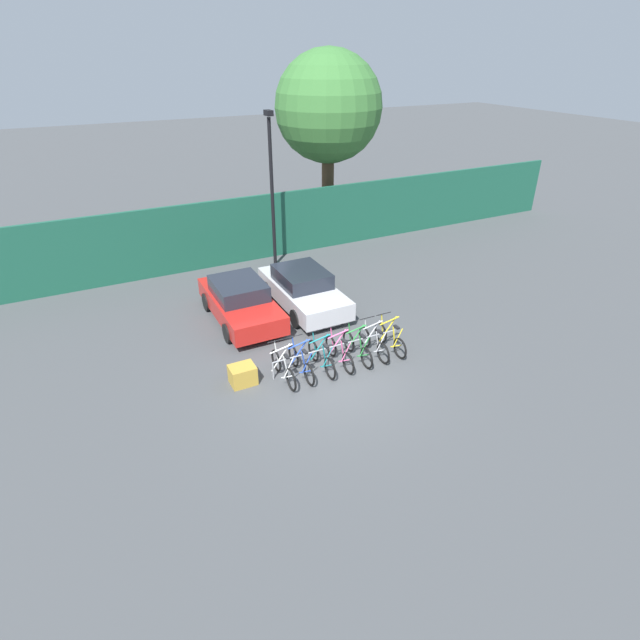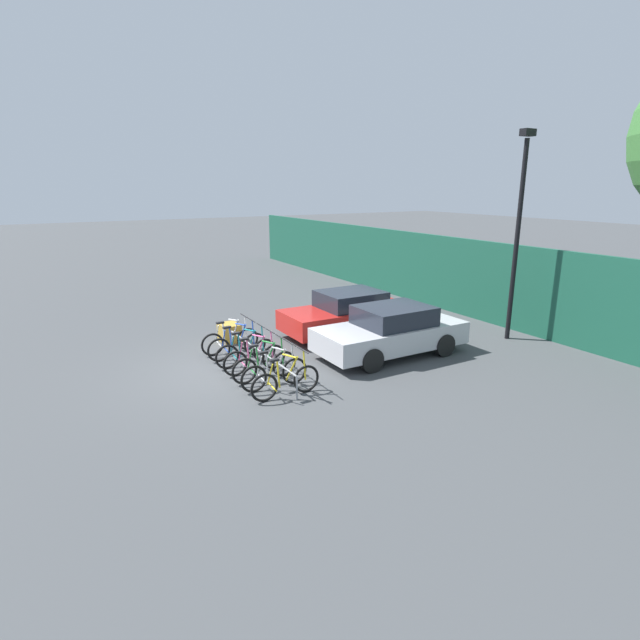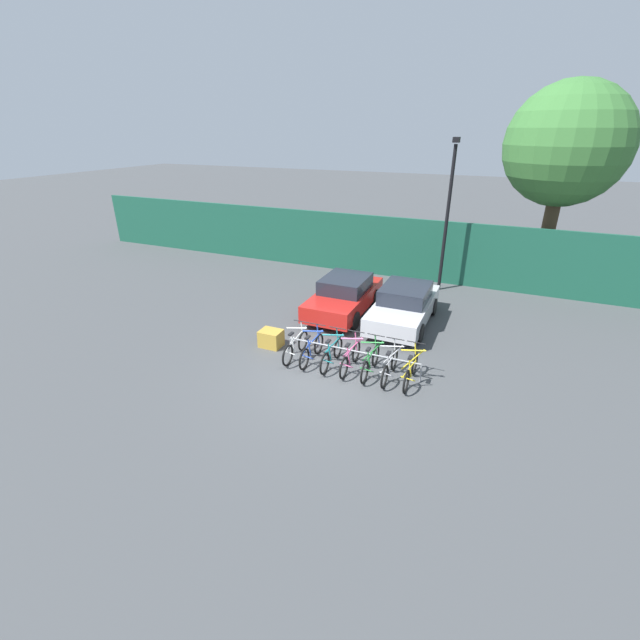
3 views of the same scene
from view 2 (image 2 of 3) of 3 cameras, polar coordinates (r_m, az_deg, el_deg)
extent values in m
plane|color=#424447|center=(13.27, -10.43, -5.56)|extent=(120.00, 120.00, 0.00)
cube|color=#19513D|center=(18.23, 18.70, 4.11)|extent=(36.00, 0.16, 2.78)
cylinder|color=gray|center=(12.83, -6.88, -3.53)|extent=(4.05, 0.04, 0.04)
cylinder|color=gray|center=(14.71, -9.99, -2.32)|extent=(0.04, 0.04, 0.55)
cylinder|color=gray|center=(11.21, -2.67, -7.77)|extent=(0.04, 0.04, 0.55)
torus|color=black|center=(14.27, -12.19, -2.77)|extent=(0.06, 0.66, 0.66)
torus|color=black|center=(14.60, -8.27, -2.16)|extent=(0.06, 0.66, 0.66)
cylinder|color=silver|center=(14.38, -9.68, -1.16)|extent=(0.60, 0.04, 0.76)
cylinder|color=silver|center=(14.28, -9.93, 0.01)|extent=(0.68, 0.04, 0.16)
cylinder|color=silver|center=(14.29, -10.93, -1.57)|extent=(0.14, 0.04, 0.63)
cylinder|color=silver|center=(14.23, -11.69, -1.59)|extent=(0.32, 0.03, 0.58)
cylinder|color=silver|center=(14.33, -11.42, -2.75)|extent=(0.40, 0.03, 0.08)
cylinder|color=silver|center=(14.49, -8.48, -0.88)|extent=(0.12, 0.04, 0.69)
cylinder|color=black|center=(14.38, -8.69, 0.49)|extent=(0.52, 0.03, 0.03)
cube|color=black|center=(14.17, -11.35, -0.31)|extent=(0.10, 0.22, 0.05)
torus|color=black|center=(13.77, -11.48, -3.38)|extent=(0.06, 0.66, 0.66)
torus|color=black|center=(14.12, -7.44, -2.74)|extent=(0.06, 0.66, 0.66)
cylinder|color=#284CB7|center=(13.89, -8.88, -1.70)|extent=(0.60, 0.04, 0.76)
cylinder|color=#284CB7|center=(13.79, -9.14, -0.50)|extent=(0.68, 0.04, 0.16)
cylinder|color=#284CB7|center=(13.80, -10.17, -2.14)|extent=(0.14, 0.04, 0.63)
cylinder|color=#284CB7|center=(13.73, -10.96, -2.16)|extent=(0.32, 0.03, 0.58)
cylinder|color=#284CB7|center=(13.84, -10.69, -3.35)|extent=(0.40, 0.03, 0.08)
cylinder|color=#284CB7|center=(14.00, -7.65, -1.42)|extent=(0.12, 0.04, 0.69)
cylinder|color=black|center=(13.89, -7.86, 0.00)|extent=(0.52, 0.03, 0.03)
cube|color=black|center=(13.68, -10.60, -0.84)|extent=(0.10, 0.22, 0.05)
torus|color=black|center=(13.19, -10.56, -4.17)|extent=(0.06, 0.66, 0.66)
torus|color=black|center=(13.55, -6.38, -3.47)|extent=(0.06, 0.66, 0.66)
cylinder|color=#197A7F|center=(13.32, -7.86, -2.41)|extent=(0.60, 0.04, 0.76)
cylinder|color=#197A7F|center=(13.21, -8.12, -1.16)|extent=(0.68, 0.04, 0.16)
cylinder|color=#197A7F|center=(13.22, -9.20, -2.87)|extent=(0.14, 0.04, 0.63)
cylinder|color=#197A7F|center=(13.15, -10.01, -2.90)|extent=(0.32, 0.03, 0.58)
cylinder|color=#197A7F|center=(13.26, -9.74, -4.14)|extent=(0.40, 0.03, 0.08)
cylinder|color=#197A7F|center=(13.43, -6.58, -2.11)|extent=(0.12, 0.04, 0.69)
cylinder|color=black|center=(13.31, -6.80, -0.63)|extent=(0.52, 0.03, 0.03)
cube|color=black|center=(13.09, -9.64, -1.52)|extent=(0.10, 0.22, 0.05)
torus|color=black|center=(12.67, -9.65, -4.94)|extent=(0.06, 0.66, 0.66)
torus|color=black|center=(13.04, -5.33, -4.19)|extent=(0.06, 0.66, 0.66)
cylinder|color=#E55993|center=(12.80, -6.85, -3.10)|extent=(0.60, 0.04, 0.76)
cylinder|color=#E55993|center=(12.69, -7.11, -1.81)|extent=(0.68, 0.04, 0.16)
cylinder|color=#E55993|center=(12.70, -8.24, -3.59)|extent=(0.14, 0.04, 0.63)
cylinder|color=#E55993|center=(12.62, -9.08, -3.62)|extent=(0.32, 0.03, 0.58)
cylinder|color=#E55993|center=(12.74, -8.80, -4.91)|extent=(0.40, 0.03, 0.08)
cylinder|color=#E55993|center=(12.92, -5.53, -2.78)|extent=(0.12, 0.04, 0.69)
cylinder|color=black|center=(12.79, -5.74, -1.25)|extent=(0.52, 0.03, 0.03)
cube|color=black|center=(12.56, -8.69, -2.19)|extent=(0.10, 0.22, 0.05)
torus|color=black|center=(12.13, -8.62, -5.82)|extent=(0.06, 0.66, 0.66)
torus|color=black|center=(12.52, -4.14, -5.00)|extent=(0.06, 0.66, 0.66)
cylinder|color=#288438|center=(12.27, -5.72, -3.88)|extent=(0.60, 0.04, 0.76)
cylinder|color=#288438|center=(12.15, -5.98, -2.54)|extent=(0.68, 0.04, 0.16)
cylinder|color=#288438|center=(12.17, -7.15, -4.40)|extent=(0.14, 0.04, 0.63)
cylinder|color=#288438|center=(12.09, -8.03, -4.44)|extent=(0.32, 0.03, 0.58)
cylinder|color=#288438|center=(12.21, -7.75, -5.77)|extent=(0.40, 0.03, 0.08)
cylinder|color=#288438|center=(12.39, -4.35, -3.54)|extent=(0.12, 0.04, 0.69)
cylinder|color=black|center=(12.26, -4.56, -1.95)|extent=(0.52, 0.03, 0.03)
cube|color=black|center=(12.02, -7.61, -2.94)|extent=(0.10, 0.22, 0.05)
torus|color=black|center=(11.64, -7.58, -6.70)|extent=(0.06, 0.66, 0.66)
torus|color=black|center=(12.05, -2.95, -5.82)|extent=(0.06, 0.66, 0.66)
cylinder|color=#B7B7BC|center=(11.78, -4.56, -4.67)|extent=(0.60, 0.04, 0.76)
cylinder|color=#B7B7BC|center=(11.66, -4.83, -3.29)|extent=(0.68, 0.04, 0.16)
cylinder|color=#B7B7BC|center=(11.67, -6.05, -5.22)|extent=(0.14, 0.04, 0.63)
cylinder|color=#B7B7BC|center=(11.59, -6.95, -5.27)|extent=(0.32, 0.03, 0.58)
cylinder|color=#B7B7BC|center=(11.72, -6.67, -6.65)|extent=(0.40, 0.03, 0.08)
cylinder|color=#B7B7BC|center=(11.91, -3.15, -4.30)|extent=(0.12, 0.04, 0.69)
cylinder|color=black|center=(11.77, -3.36, -2.66)|extent=(0.52, 0.03, 0.03)
cube|color=black|center=(11.52, -6.51, -3.71)|extent=(0.10, 0.22, 0.05)
torus|color=black|center=(11.13, -6.38, -7.71)|extent=(0.06, 0.66, 0.66)
torus|color=black|center=(11.56, -1.59, -6.74)|extent=(0.06, 0.66, 0.66)
cylinder|color=yellow|center=(11.28, -3.25, -5.57)|extent=(0.60, 0.04, 0.76)
cylinder|color=yellow|center=(11.15, -3.51, -4.13)|extent=(0.68, 0.04, 0.16)
cylinder|color=yellow|center=(11.17, -4.79, -6.15)|extent=(0.14, 0.04, 0.63)
cylinder|color=yellow|center=(11.08, -5.73, -6.21)|extent=(0.32, 0.03, 0.58)
cylinder|color=yellow|center=(11.22, -5.44, -7.64)|extent=(0.40, 0.03, 0.08)
cylinder|color=yellow|center=(11.41, -1.79, -5.17)|extent=(0.12, 0.04, 0.69)
cylinder|color=black|center=(11.27, -1.99, -3.47)|extent=(0.52, 0.03, 0.03)
cube|color=black|center=(11.01, -5.26, -4.59)|extent=(0.10, 0.22, 0.05)
cube|color=red|center=(15.95, 3.16, 0.35)|extent=(1.80, 4.22, 0.62)
cube|color=#1E232D|center=(15.87, 3.51, 2.39)|extent=(1.58, 1.94, 0.52)
cylinder|color=black|center=(17.36, 4.98, 0.71)|extent=(0.20, 0.64, 0.64)
cylinder|color=black|center=(16.04, 8.48, -0.62)|extent=(0.20, 0.64, 0.64)
cylinder|color=black|center=(16.12, -2.16, -0.38)|extent=(0.20, 0.64, 0.64)
cylinder|color=black|center=(14.69, 0.97, -1.93)|extent=(0.20, 0.64, 0.64)
cube|color=#B7B7BC|center=(14.11, 8.03, -1.77)|extent=(1.80, 4.29, 0.62)
cube|color=#1E232D|center=(14.02, 8.46, 0.53)|extent=(1.58, 1.97, 0.52)
cylinder|color=black|center=(15.57, 9.68, -1.16)|extent=(0.20, 0.64, 0.64)
cylinder|color=black|center=(14.36, 14.02, -2.81)|extent=(0.20, 0.64, 0.64)
cylinder|color=black|center=(14.16, 1.88, -2.60)|extent=(0.20, 0.64, 0.64)
cylinder|color=black|center=(12.82, 5.94, -4.61)|extent=(0.20, 0.64, 0.64)
cylinder|color=black|center=(16.11, 21.54, 8.15)|extent=(0.14, 0.14, 5.92)
cube|color=black|center=(16.09, 22.67, 19.18)|extent=(0.24, 0.44, 0.20)
cube|color=#B28C33|center=(15.52, -10.32, -1.41)|extent=(0.70, 0.56, 0.55)
camera|label=1|loc=(18.66, -53.11, 20.56)|focal=28.00mm
camera|label=3|loc=(9.74, -70.44, 16.50)|focal=24.00mm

